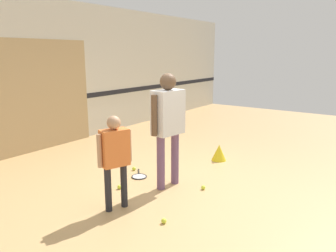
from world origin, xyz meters
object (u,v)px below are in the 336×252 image
at_px(tennis_ball_near_instructor, 203,187).
at_px(tennis_ball_stray_right, 119,187).
at_px(tennis_ball_stray_left, 164,221).
at_px(person_instructor, 168,118).
at_px(tennis_ball_by_spare_racket, 134,169).
at_px(person_student_left, 115,153).
at_px(racket_spare_on_floor, 139,176).
at_px(training_cone, 219,152).

height_order(tennis_ball_near_instructor, tennis_ball_stray_right, same).
xyz_separation_m(tennis_ball_stray_left, tennis_ball_stray_right, (0.45, 1.17, 0.00)).
height_order(person_instructor, tennis_ball_stray_right, person_instructor).
relative_size(tennis_ball_by_spare_racket, tennis_ball_stray_left, 1.00).
relative_size(tennis_ball_near_instructor, tennis_ball_by_spare_racket, 1.00).
xyz_separation_m(tennis_ball_near_instructor, tennis_ball_stray_right, (-0.73, 1.07, 0.00)).
relative_size(person_instructor, tennis_ball_near_instructor, 26.71).
bearing_deg(person_student_left, racket_spare_on_floor, 45.51).
relative_size(person_student_left, tennis_ball_stray_left, 19.33).
xyz_separation_m(person_student_left, training_cone, (2.63, -0.20, -0.63)).
bearing_deg(tennis_ball_near_instructor, person_instructor, 110.38).
height_order(person_student_left, tennis_ball_by_spare_racket, person_student_left).
height_order(person_student_left, training_cone, person_student_left).
height_order(person_student_left, racket_spare_on_floor, person_student_left).
relative_size(person_student_left, training_cone, 4.03).
bearing_deg(tennis_ball_stray_right, racket_spare_on_floor, 8.59).
xyz_separation_m(person_instructor, person_student_left, (-1.03, 0.12, -0.30)).
xyz_separation_m(person_instructor, tennis_ball_stray_right, (-0.54, 0.54, -1.06)).
bearing_deg(tennis_ball_stray_right, person_student_left, -139.48).
bearing_deg(tennis_ball_by_spare_racket, racket_spare_on_floor, -123.59).
bearing_deg(tennis_ball_stray_left, racket_spare_on_floor, 51.10).
bearing_deg(person_instructor, person_student_left, -178.61).
xyz_separation_m(person_instructor, tennis_ball_by_spare_racket, (0.21, 0.90, -1.06)).
bearing_deg(tennis_ball_by_spare_racket, tennis_ball_near_instructor, -90.77).
xyz_separation_m(tennis_ball_near_instructor, training_cone, (1.41, 0.44, 0.13)).
bearing_deg(tennis_ball_near_instructor, training_cone, 17.50).
xyz_separation_m(person_student_left, tennis_ball_stray_right, (0.49, 0.42, -0.76)).
bearing_deg(tennis_ball_stray_right, tennis_ball_by_spare_racket, 25.60).
distance_m(tennis_ball_by_spare_racket, training_cone, 1.70).
distance_m(racket_spare_on_floor, tennis_ball_near_instructor, 1.16).
relative_size(person_instructor, tennis_ball_by_spare_racket, 26.71).
distance_m(tennis_ball_stray_right, training_cone, 2.23).
distance_m(person_instructor, racket_spare_on_floor, 1.25).
height_order(racket_spare_on_floor, tennis_ball_stray_right, tennis_ball_stray_right).
height_order(person_instructor, person_student_left, person_instructor).
distance_m(person_student_left, tennis_ball_stray_right, 1.00).
bearing_deg(tennis_ball_stray_left, tennis_ball_near_instructor, 5.22).
relative_size(racket_spare_on_floor, tennis_ball_by_spare_racket, 6.80).
relative_size(tennis_ball_by_spare_racket, training_cone, 0.21).
relative_size(racket_spare_on_floor, tennis_ball_stray_left, 6.80).
bearing_deg(racket_spare_on_floor, tennis_ball_by_spare_racket, 14.23).
distance_m(person_student_left, racket_spare_on_floor, 1.41).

